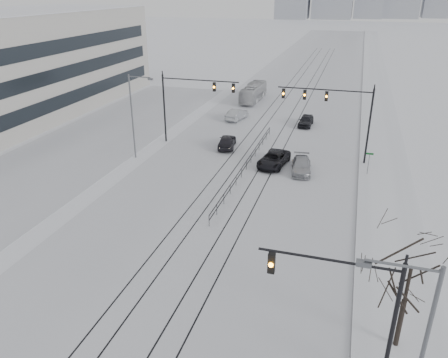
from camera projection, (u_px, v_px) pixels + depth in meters
road at (291, 102)px, 70.84m from camera, size 22.00×260.00×0.02m
sidewalk_east at (378, 107)px, 67.27m from camera, size 5.00×260.00×0.16m
curb at (362, 106)px, 67.92m from camera, size 0.10×260.00×0.12m
parking_strip at (100, 137)px, 54.18m from camera, size 14.00×60.00×0.03m
tram_rails at (266, 140)px, 53.31m from camera, size 5.30×180.00×0.01m
traffic_mast_near at (356, 305)px, 18.85m from camera, size 6.10×0.37×7.00m
traffic_mast_ne at (337, 109)px, 44.46m from camera, size 9.60×0.37×8.00m
traffic_mast_nw at (188, 97)px, 49.79m from camera, size 9.10×0.37×8.00m
street_light_east at (413, 354)px, 15.46m from camera, size 2.73×0.25×9.00m
street_light_west at (134, 111)px, 45.65m from camera, size 2.73×0.25×9.00m
bare_tree at (410, 275)px, 20.88m from camera, size 4.40×4.40×6.10m
median_fence at (246, 165)px, 44.34m from camera, size 0.06×24.00×1.00m
street_sign at (369, 160)px, 42.56m from camera, size 0.70×0.06×2.40m
sedan_sb_inner at (227, 141)px, 50.38m from camera, size 2.53×4.78×1.55m
sedan_sb_outer at (237, 115)px, 61.03m from camera, size 2.43×4.75×1.49m
sedan_nb_front at (274, 159)px, 45.30m from camera, size 3.11×5.49×1.45m
sedan_nb_right at (301, 166)px, 43.76m from camera, size 2.47×4.85×1.35m
sedan_nb_far at (306, 121)px, 58.35m from camera, size 1.87×4.32×1.45m
box_truck at (253, 93)px, 71.03m from camera, size 2.48×9.69×2.69m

